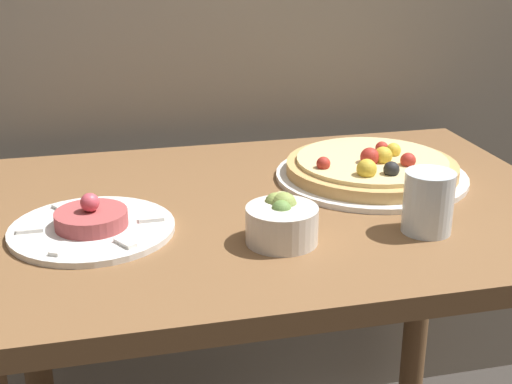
# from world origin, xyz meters

# --- Properties ---
(dining_table) EXTENTS (1.02, 0.72, 0.78)m
(dining_table) POSITION_xyz_m (0.00, 0.36, 0.64)
(dining_table) COLOR brown
(dining_table) RESTS_ON ground_plane
(pizza_plate) EXTENTS (0.36, 0.36, 0.07)m
(pizza_plate) POSITION_xyz_m (0.21, 0.44, 0.79)
(pizza_plate) COLOR white
(pizza_plate) RESTS_ON dining_table
(tartare_plate) EXTENTS (0.26, 0.26, 0.06)m
(tartare_plate) POSITION_xyz_m (-0.30, 0.31, 0.79)
(tartare_plate) COLOR white
(tartare_plate) RESTS_ON dining_table
(small_bowl) EXTENTS (0.11, 0.11, 0.07)m
(small_bowl) POSITION_xyz_m (-0.03, 0.21, 0.81)
(small_bowl) COLOR silver
(small_bowl) RESTS_ON dining_table
(drinking_glass) EXTENTS (0.08, 0.08, 0.10)m
(drinking_glass) POSITION_xyz_m (0.20, 0.19, 0.82)
(drinking_glass) COLOR silver
(drinking_glass) RESTS_ON dining_table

